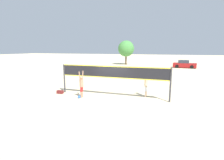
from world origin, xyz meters
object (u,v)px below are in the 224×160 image
(volleyball_net, at_px, (112,75))
(player_blocker, at_px, (146,84))
(parked_car_near, at_px, (184,64))
(player_spiker, at_px, (81,84))
(tree_left_cluster, at_px, (126,49))
(gear_bag, at_px, (60,92))
(volleyball, at_px, (79,97))

(volleyball_net, xyz_separation_m, player_blocker, (2.52, 0.89, -0.70))
(volleyball_net, relative_size, parked_car_near, 1.98)
(player_blocker, height_order, parked_car_near, player_blocker)
(player_blocker, bearing_deg, parked_car_near, 170.02)
(player_spiker, xyz_separation_m, tree_left_cluster, (-3.86, 28.47, 2.63))
(player_blocker, height_order, gear_bag, player_blocker)
(parked_car_near, bearing_deg, volleyball_net, -98.46)
(gear_bag, xyz_separation_m, parked_car_near, (11.09, 24.82, 0.55))
(player_blocker, bearing_deg, tree_left_cluster, -162.23)
(volleyball_net, bearing_deg, volleyball, -150.20)
(player_blocker, relative_size, gear_bag, 3.80)
(volleyball_net, relative_size, player_blocker, 4.38)
(gear_bag, bearing_deg, volleyball, -18.34)
(volleyball_net, height_order, parked_car_near, volleyball_net)
(volleyball_net, xyz_separation_m, volleyball, (-2.21, -1.27, -1.64))
(volleyball_net, height_order, gear_bag, volleyball_net)
(gear_bag, distance_m, parked_car_near, 27.19)
(player_spiker, distance_m, gear_bag, 2.53)
(tree_left_cluster, bearing_deg, volleyball, -82.49)
(player_spiker, distance_m, volleyball, 1.02)
(player_blocker, bearing_deg, volleyball_net, -70.66)
(player_blocker, relative_size, volleyball, 9.24)
(player_spiker, bearing_deg, player_blocker, -68.24)
(tree_left_cluster, bearing_deg, volleyball_net, -77.68)
(player_blocker, xyz_separation_m, gear_bag, (-6.97, -1.41, -0.92))
(volleyball_net, distance_m, player_blocker, 2.76)
(volleyball_net, distance_m, gear_bag, 4.77)
(player_spiker, xyz_separation_m, volleyball, (-0.07, -0.29, -0.97))
(player_blocker, xyz_separation_m, volleyball, (-4.73, -2.15, -0.94))
(volleyball_net, bearing_deg, player_blocker, 19.34)
(player_spiker, bearing_deg, parked_car_near, -19.17)
(player_spiker, xyz_separation_m, parked_car_near, (8.78, 25.27, -0.40))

